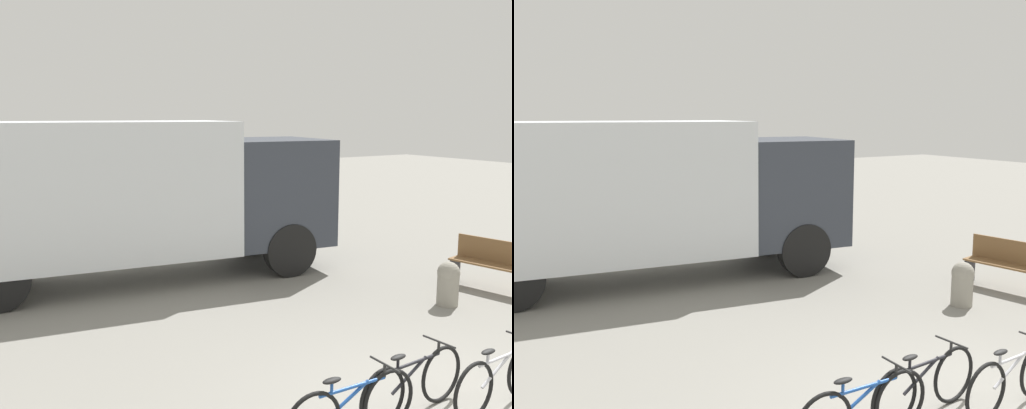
% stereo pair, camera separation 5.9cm
% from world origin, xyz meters
% --- Properties ---
extents(delivery_truck, '(8.18, 3.33, 3.17)m').
position_xyz_m(delivery_truck, '(-1.19, 7.05, 1.77)').
color(delivery_truck, silver).
rests_on(delivery_truck, ground).
extents(park_bench, '(0.76, 1.98, 0.95)m').
position_xyz_m(park_bench, '(4.47, 2.72, 0.53)').
color(park_bench, brown).
rests_on(park_bench, ground).
extents(bicycle_middle, '(1.65, 0.44, 0.77)m').
position_xyz_m(bicycle_middle, '(-0.31, 0.40, 0.36)').
color(bicycle_middle, black).
rests_on(bicycle_middle, ground).
extents(bicycle_far, '(1.66, 0.44, 0.77)m').
position_xyz_m(bicycle_far, '(0.64, -0.01, 0.36)').
color(bicycle_far, black).
rests_on(bicycle_far, ground).
extents(bollard_near_bench, '(0.39, 0.39, 0.78)m').
position_xyz_m(bollard_near_bench, '(2.96, 2.71, 0.42)').
color(bollard_near_bench, gray).
rests_on(bollard_near_bench, ground).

